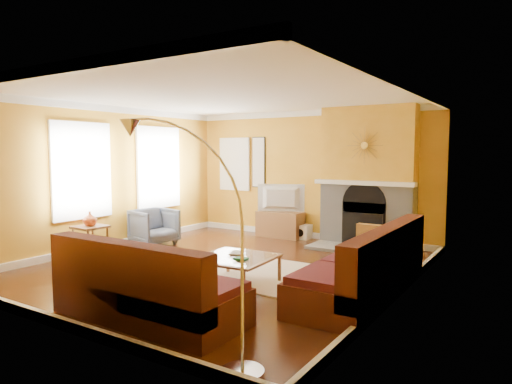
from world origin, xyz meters
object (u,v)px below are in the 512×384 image
Objects in this scene: arc_lamp at (187,241)px; coffee_table at (235,270)px; sectional_sofa at (262,257)px; media_console at (280,224)px; armchair at (154,227)px; side_table at (91,241)px.

coffee_table is at bearing 115.07° from arc_lamp.
media_console is (-1.69, 3.47, -0.17)m from sectional_sofa.
sectional_sofa reaches higher than armchair.
media_console reaches higher than coffee_table.
coffee_table is 3.08m from side_table.
armchair is 1.40m from side_table.
media_console is 1.82× the size of side_table.
armchair is at bearing 157.24° from sectional_sofa.
side_table is (-3.08, -0.00, 0.08)m from coffee_table.
sectional_sofa reaches higher than media_console.
media_console is 2.67m from armchair.
side_table is at bearing 179.41° from sectional_sofa.
arc_lamp is (0.99, -2.11, 0.86)m from coffee_table.
media_console and side_table have the same top height.
sectional_sofa is 3.94× the size of coffee_table.
armchair is (-1.71, -2.04, 0.08)m from media_console.
armchair is at bearing 138.31° from arc_lamp.
arc_lamp reaches higher than sectional_sofa.
side_table is at bearing -179.92° from coffee_table.
sectional_sofa is 5.06× the size of armchair.
arc_lamp is at bearing -64.93° from coffee_table.
arc_lamp reaches higher than coffee_table.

